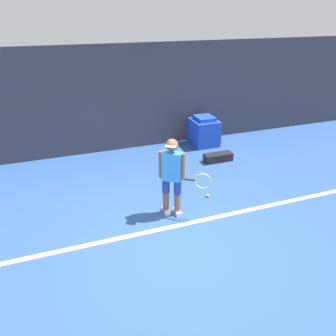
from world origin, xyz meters
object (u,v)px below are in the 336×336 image
tennis_player (172,174)px  equipment_bag (218,157)px  tennis_ball (208,196)px  covered_chair (204,131)px

tennis_player → equipment_bag: size_ratio=2.07×
tennis_ball → covered_chair: size_ratio=0.08×
tennis_player → equipment_bag: 2.78m
tennis_player → covered_chair: bearing=87.5°
equipment_bag → tennis_player: bearing=-136.7°
tennis_player → equipment_bag: tennis_player is taller
covered_chair → tennis_ball: bearing=-113.6°
covered_chair → equipment_bag: (-0.15, -1.19, -0.29)m
tennis_player → tennis_ball: bearing=50.8°
covered_chair → tennis_player: bearing=-124.7°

